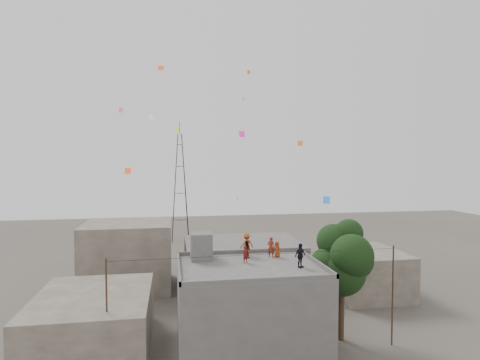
# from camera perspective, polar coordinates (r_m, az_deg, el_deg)

# --- Properties ---
(ground) EXTENTS (140.00, 140.00, 0.00)m
(ground) POSITION_cam_1_polar(r_m,az_deg,el_deg) (31.17, 1.29, -23.04)
(ground) COLOR #4A443D
(ground) RESTS_ON ground
(main_building) EXTENTS (10.00, 8.00, 6.10)m
(main_building) POSITION_cam_1_polar(r_m,az_deg,el_deg) (29.97, 1.30, -17.78)
(main_building) COLOR #54524F
(main_building) RESTS_ON ground
(parapet) EXTENTS (10.00, 8.00, 0.30)m
(parapet) POSITION_cam_1_polar(r_m,az_deg,el_deg) (29.00, 1.31, -11.85)
(parapet) COLOR #54524F
(parapet) RESTS_ON main_building
(stair_head_box) EXTENTS (1.60, 1.80, 2.00)m
(stair_head_box) POSITION_cam_1_polar(r_m,az_deg,el_deg) (30.90, -5.54, -9.33)
(stair_head_box) COLOR #54524F
(stair_head_box) RESTS_ON main_building
(neighbor_west) EXTENTS (8.00, 10.00, 4.00)m
(neighbor_west) POSITION_cam_1_polar(r_m,az_deg,el_deg) (32.22, -20.15, -18.44)
(neighbor_west) COLOR #554D43
(neighbor_west) RESTS_ON ground
(neighbor_north) EXTENTS (12.00, 9.00, 5.00)m
(neighbor_north) POSITION_cam_1_polar(r_m,az_deg,el_deg) (43.62, 0.35, -11.92)
(neighbor_north) COLOR #54524F
(neighbor_north) RESTS_ON ground
(neighbor_northwest) EXTENTS (9.00, 8.00, 7.00)m
(neighbor_northwest) POSITION_cam_1_polar(r_m,az_deg,el_deg) (44.93, -15.62, -10.27)
(neighbor_northwest) COLOR #554D43
(neighbor_northwest) RESTS_ON ground
(neighbor_east) EXTENTS (7.00, 8.00, 4.40)m
(neighbor_east) POSITION_cam_1_polar(r_m,az_deg,el_deg) (43.74, 17.38, -12.41)
(neighbor_east) COLOR #554D43
(neighbor_east) RESTS_ON ground
(tree) EXTENTS (4.90, 4.60, 9.10)m
(tree) POSITION_cam_1_polar(r_m,az_deg,el_deg) (31.77, 14.50, -10.91)
(tree) COLOR black
(tree) RESTS_ON ground
(utility_line) EXTENTS (20.12, 0.62, 7.40)m
(utility_line) POSITION_cam_1_polar(r_m,az_deg,el_deg) (28.65, 2.83, -17.12)
(utility_line) COLOR black
(utility_line) RESTS_ON ground
(transmission_tower) EXTENTS (2.97, 2.97, 20.01)m
(transmission_tower) POSITION_cam_1_polar(r_m,az_deg,el_deg) (67.70, -8.52, -1.05)
(transmission_tower) COLOR black
(transmission_tower) RESTS_ON ground
(person_red_adult) EXTENTS (0.65, 0.53, 1.55)m
(person_red_adult) POSITION_cam_1_polar(r_m,az_deg,el_deg) (31.55, 4.43, -9.48)
(person_red_adult) COLOR maroon
(person_red_adult) RESTS_ON main_building
(person_orange_child) EXTENTS (0.68, 0.71, 1.22)m
(person_orange_child) POSITION_cam_1_polar(r_m,az_deg,el_deg) (31.62, 5.30, -9.77)
(person_orange_child) COLOR #A53512
(person_orange_child) RESTS_ON main_building
(person_dark_child) EXTENTS (0.81, 0.81, 1.32)m
(person_dark_child) POSITION_cam_1_polar(r_m,az_deg,el_deg) (31.29, 0.95, -9.80)
(person_dark_child) COLOR black
(person_dark_child) RESTS_ON main_building
(person_dark_adult) EXTENTS (1.08, 0.88, 1.72)m
(person_dark_adult) POSITION_cam_1_polar(r_m,az_deg,el_deg) (28.71, 8.56, -10.58)
(person_dark_adult) COLOR black
(person_dark_adult) RESTS_ON main_building
(person_orange_adult) EXTENTS (1.30, 0.98, 1.78)m
(person_orange_adult) POSITION_cam_1_polar(r_m,az_deg,el_deg) (31.86, 0.96, -9.14)
(person_orange_adult) COLOR #AB4613
(person_orange_adult) RESTS_ON main_building
(person_red_child) EXTENTS (0.55, 0.47, 1.27)m
(person_red_child) POSITION_cam_1_polar(r_m,az_deg,el_deg) (29.72, 0.81, -10.53)
(person_red_child) COLOR maroon
(person_red_child) RESTS_ON main_building
(kites) EXTENTS (16.41, 13.26, 12.99)m
(kites) POSITION_cam_1_polar(r_m,az_deg,el_deg) (35.15, -2.99, 6.20)
(kites) COLOR #F65319
(kites) RESTS_ON ground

